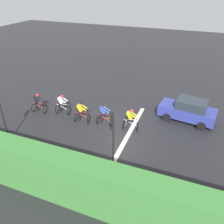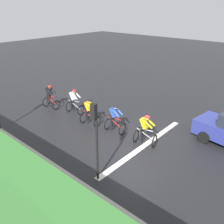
{
  "view_description": "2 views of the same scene",
  "coord_description": "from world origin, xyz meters",
  "px_view_note": "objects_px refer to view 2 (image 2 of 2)",
  "views": [
    {
      "loc": [
        -12.87,
        -4.27,
        9.36
      ],
      "look_at": [
        0.23,
        0.83,
        1.12
      ],
      "focal_mm": 36.22,
      "sensor_mm": 36.0,
      "label": 1
    },
    {
      "loc": [
        -9.05,
        -6.38,
        6.67
      ],
      "look_at": [
        0.25,
        1.75,
        1.09
      ],
      "focal_mm": 38.51,
      "sensor_mm": 36.0,
      "label": 2
    }
  ],
  "objects_px": {
    "cyclist_fourth": "(114,119)",
    "traffic_light_near_crossing": "(95,131)",
    "cyclist_lead": "(50,97)",
    "cyclist_mid": "(89,113)",
    "cyclist_second": "(74,102)",
    "cyclist_trailing": "(145,131)"
  },
  "relations": [
    {
      "from": "cyclist_second",
      "to": "cyclist_lead",
      "type": "bearing_deg",
      "value": 105.09
    },
    {
      "from": "traffic_light_near_crossing",
      "to": "cyclist_mid",
      "type": "bearing_deg",
      "value": 49.38
    },
    {
      "from": "cyclist_mid",
      "to": "cyclist_fourth",
      "type": "xyz_separation_m",
      "value": [
        0.3,
        -1.7,
        0.0
      ]
    },
    {
      "from": "cyclist_lead",
      "to": "traffic_light_near_crossing",
      "type": "xyz_separation_m",
      "value": [
        -3.22,
        -7.65,
        1.43
      ]
    },
    {
      "from": "cyclist_second",
      "to": "cyclist_trailing",
      "type": "bearing_deg",
      "value": -92.17
    },
    {
      "from": "cyclist_lead",
      "to": "cyclist_fourth",
      "type": "height_order",
      "value": "same"
    },
    {
      "from": "cyclist_second",
      "to": "cyclist_fourth",
      "type": "xyz_separation_m",
      "value": [
        -0.23,
        -3.7,
        0.0
      ]
    },
    {
      "from": "cyclist_mid",
      "to": "cyclist_fourth",
      "type": "relative_size",
      "value": 1.0
    },
    {
      "from": "cyclist_fourth",
      "to": "cyclist_second",
      "type": "bearing_deg",
      "value": 86.49
    },
    {
      "from": "cyclist_lead",
      "to": "cyclist_fourth",
      "type": "distance_m",
      "value": 5.62
    },
    {
      "from": "cyclist_trailing",
      "to": "traffic_light_near_crossing",
      "type": "relative_size",
      "value": 0.5
    },
    {
      "from": "cyclist_fourth",
      "to": "cyclist_mid",
      "type": "bearing_deg",
      "value": 100.03
    },
    {
      "from": "traffic_light_near_crossing",
      "to": "cyclist_second",
      "type": "bearing_deg",
      "value": 56.94
    },
    {
      "from": "cyclist_trailing",
      "to": "traffic_light_near_crossing",
      "type": "height_order",
      "value": "traffic_light_near_crossing"
    },
    {
      "from": "cyclist_lead",
      "to": "cyclist_mid",
      "type": "bearing_deg",
      "value": -90.17
    },
    {
      "from": "cyclist_mid",
      "to": "traffic_light_near_crossing",
      "type": "height_order",
      "value": "traffic_light_near_crossing"
    },
    {
      "from": "cyclist_fourth",
      "to": "traffic_light_near_crossing",
      "type": "xyz_separation_m",
      "value": [
        -3.5,
        -2.04,
        1.43
      ]
    },
    {
      "from": "cyclist_mid",
      "to": "cyclist_trailing",
      "type": "bearing_deg",
      "value": -85.24
    },
    {
      "from": "cyclist_second",
      "to": "traffic_light_near_crossing",
      "type": "distance_m",
      "value": 6.99
    },
    {
      "from": "cyclist_fourth",
      "to": "cyclist_lead",
      "type": "bearing_deg",
      "value": 92.95
    },
    {
      "from": "cyclist_second",
      "to": "traffic_light_near_crossing",
      "type": "relative_size",
      "value": 0.5
    },
    {
      "from": "cyclist_fourth",
      "to": "cyclist_trailing",
      "type": "height_order",
      "value": "same"
    }
  ]
}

